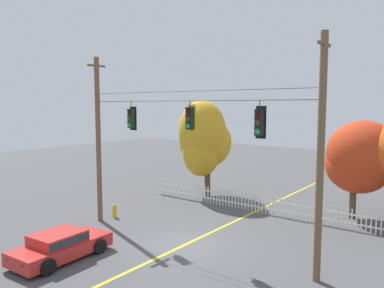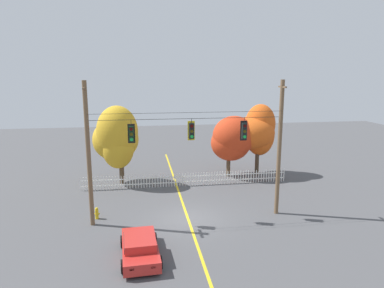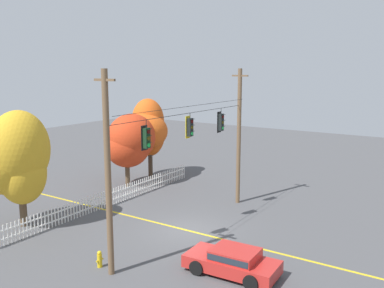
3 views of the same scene
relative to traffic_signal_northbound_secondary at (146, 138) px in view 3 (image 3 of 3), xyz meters
The scene contains 12 objects.
ground 6.53m from the traffic_signal_northbound_secondary, ahead, with size 80.00×80.00×0.00m, color #4C4C4F.
lane_centerline_stripe 6.52m from the traffic_signal_northbound_secondary, ahead, with size 0.16×36.00×0.01m, color gold.
signal_support_span 3.56m from the traffic_signal_northbound_secondary, ahead, with size 12.06×1.10×8.73m.
traffic_signal_northbound_secondary is the anchor object (origin of this frame).
traffic_signal_eastbound_side 3.60m from the traffic_signal_northbound_secondary, ahead, with size 0.43×0.38×1.35m.
traffic_signal_westbound_side 6.92m from the traffic_signal_northbound_secondary, ahead, with size 0.43×0.38×1.47m.
white_picket_fence 9.27m from the traffic_signal_northbound_secondary, 57.42° to the left, with size 16.87×0.06×1.08m.
autumn_maple_near_fence 8.28m from the traffic_signal_northbound_secondary, 99.76° to the left, with size 3.77×3.76×6.56m.
autumn_maple_mid 12.41m from the traffic_signal_northbound_secondary, 45.33° to the left, with size 3.93×3.47×5.44m.
autumn_oak_far_east 14.12m from the traffic_signal_northbound_secondary, 39.58° to the left, with size 4.18×3.66×6.39m.
parked_car 6.65m from the traffic_signal_northbound_secondary, 85.77° to the right, with size 2.08×4.11×1.15m.
fire_hydrant 5.79m from the traffic_signal_northbound_secondary, 160.05° to the left, with size 0.38×0.22×0.77m.
Camera 3 is at (-18.16, -12.24, 8.72)m, focal length 39.58 mm.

